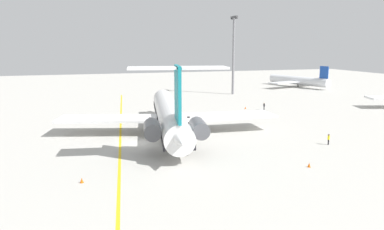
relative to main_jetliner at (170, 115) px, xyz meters
name	(u,v)px	position (x,y,z in m)	size (l,w,h in m)	color
ground	(140,143)	(4.04, -5.51, -3.29)	(285.11, 285.11, 0.00)	#B7B5AD
main_jetliner	(170,115)	(0.00, 0.00, 0.00)	(41.35, 36.73, 12.08)	white
airliner_far_left	(297,80)	(-56.73, 59.97, -1.02)	(25.35, 25.40, 7.72)	silver
ground_crew_near_nose	(329,138)	(13.19, 20.81, -2.25)	(0.26, 0.41, 1.64)	black
ground_crew_near_tail	(264,105)	(-16.62, 26.04, -2.18)	(0.28, 0.45, 1.76)	black
safety_cone_nose	(309,165)	(21.25, 12.05, -3.02)	(0.40, 0.40, 0.55)	#EA590F
safety_cone_wingtip	(82,180)	(18.57, -14.23, -3.02)	(0.40, 0.40, 0.55)	#EA590F
safety_cone_tail	(245,108)	(-19.40, 22.72, -3.02)	(0.40, 0.40, 0.55)	#EA590F
taxiway_centreline	(120,136)	(-1.15, -7.91, -3.29)	(103.09, 0.36, 0.01)	gold
light_mast	(234,52)	(-44.60, 30.41, 9.28)	(4.00, 0.70, 22.75)	slate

